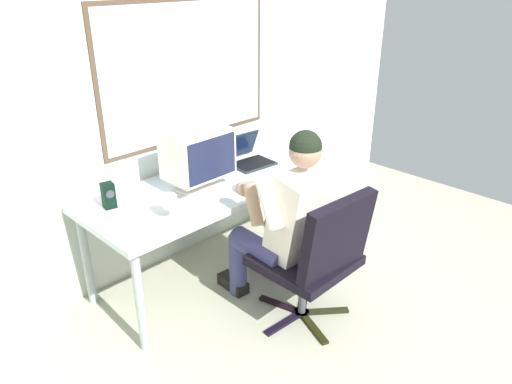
# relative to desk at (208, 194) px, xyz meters

# --- Properties ---
(wall_rear) EXTENTS (5.91, 0.08, 2.74)m
(wall_rear) POSITION_rel_desk_xyz_m (-0.20, 0.44, 0.72)
(wall_rear) COLOR beige
(wall_rear) RESTS_ON ground
(desk) EXTENTS (1.70, 0.76, 0.72)m
(desk) POSITION_rel_desk_xyz_m (0.00, 0.00, 0.00)
(desk) COLOR #909895
(desk) RESTS_ON ground
(office_chair) EXTENTS (0.59, 0.63, 0.92)m
(office_chair) POSITION_rel_desk_xyz_m (0.10, -0.88, -0.13)
(office_chair) COLOR black
(office_chair) RESTS_ON ground
(person_seated) EXTENTS (0.55, 0.78, 1.24)m
(person_seated) POSITION_rel_desk_xyz_m (0.12, -0.62, -0.00)
(person_seated) COLOR #3C3A69
(person_seated) RESTS_ON ground
(crt_monitor) EXTENTS (0.42, 0.30, 0.40)m
(crt_monitor) POSITION_rel_desk_xyz_m (-0.07, -0.00, 0.31)
(crt_monitor) COLOR beige
(crt_monitor) RESTS_ON desk
(laptop) EXTENTS (0.33, 0.34, 0.22)m
(laptop) POSITION_rel_desk_xyz_m (0.47, 0.11, 0.13)
(laptop) COLOR black
(laptop) RESTS_ON desk
(wine_glass) EXTENTS (0.09, 0.09, 0.15)m
(wine_glass) POSITION_rel_desk_xyz_m (-0.46, -0.21, 0.17)
(wine_glass) COLOR silver
(wine_glass) RESTS_ON desk
(desk_speaker) EXTENTS (0.08, 0.09, 0.16)m
(desk_speaker) POSITION_rel_desk_xyz_m (-0.64, 0.17, 0.15)
(desk_speaker) COLOR black
(desk_speaker) RESTS_ON desk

